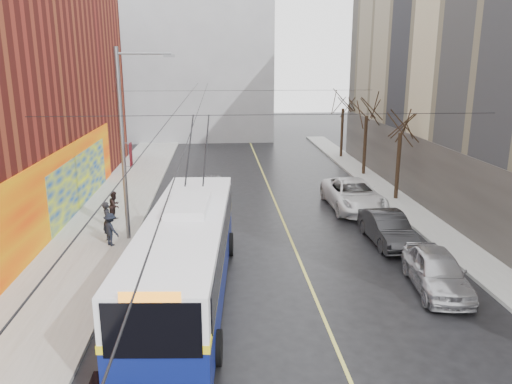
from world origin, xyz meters
TOP-DOWN VIEW (x-y plane):
  - ground at (0.00, 0.00)m, footprint 140.00×140.00m
  - sidewalk_left at (-8.00, 12.00)m, footprint 4.00×60.00m
  - sidewalk_right at (9.00, 12.00)m, footprint 2.00×60.00m
  - lane_line at (1.50, 14.00)m, footprint 0.12×50.00m
  - building_far at (-6.00, 44.99)m, footprint 20.50×12.10m
  - streetlight_pole at (-6.14, 10.00)m, footprint 2.65×0.60m
  - catenary_wires at (-2.54, 14.77)m, footprint 18.00×60.00m
  - tree_near at (9.00, 16.00)m, footprint 3.20×3.20m
  - tree_mid at (9.00, 23.00)m, footprint 3.20×3.20m
  - tree_far at (9.00, 30.00)m, footprint 3.20×3.20m
  - pigeons_flying at (-2.23, 9.92)m, footprint 3.39×1.89m
  - trolleybus at (-3.14, 3.78)m, footprint 3.64×12.80m
  - parked_car_a at (6.16, 3.73)m, footprint 2.30×4.66m
  - parked_car_b at (5.97, 8.72)m, footprint 1.67×4.53m
  - parked_car_c at (5.88, 14.48)m, footprint 2.90×6.09m
  - following_car at (-2.39, 16.54)m, footprint 2.17×4.73m
  - pedestrian_a at (-7.22, 9.94)m, footprint 0.49×0.70m
  - pedestrian_b at (-7.48, 12.95)m, footprint 0.78×0.90m
  - pedestrian_c at (-6.92, 9.07)m, footprint 1.12×1.09m

SIDE VIEW (x-z plane):
  - ground at x=0.00m, z-range 0.00..0.00m
  - lane_line at x=1.50m, z-range 0.00..0.01m
  - sidewalk_left at x=-8.00m, z-range 0.00..0.15m
  - sidewalk_right at x=9.00m, z-range 0.00..0.15m
  - parked_car_b at x=5.97m, z-range 0.00..1.48m
  - parked_car_a at x=6.16m, z-range 0.00..1.53m
  - following_car at x=-2.39m, z-range 0.00..1.57m
  - parked_car_c at x=5.88m, z-range 0.00..1.68m
  - pedestrian_c at x=-6.92m, z-range 0.15..1.69m
  - pedestrian_b at x=-7.48m, z-range 0.15..1.72m
  - pedestrian_a at x=-7.22m, z-range 0.15..1.98m
  - trolleybus at x=-3.14m, z-range -1.33..4.67m
  - streetlight_pole at x=-6.14m, z-range 0.35..9.35m
  - tree_near at x=9.00m, z-range 1.78..8.18m
  - tree_far at x=9.00m, z-range 1.86..8.43m
  - tree_mid at x=9.00m, z-range 1.91..8.59m
  - catenary_wires at x=-2.54m, z-range 6.13..6.36m
  - pigeons_flying at x=-2.23m, z-range 6.31..7.01m
  - building_far at x=-6.00m, z-range 0.02..18.02m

